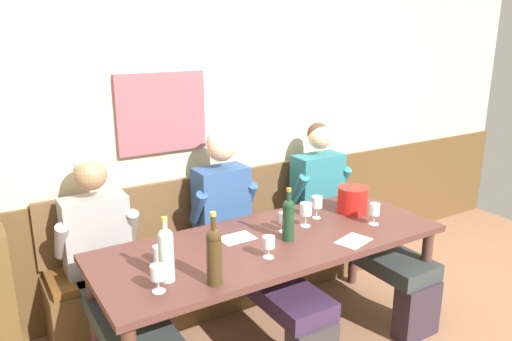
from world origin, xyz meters
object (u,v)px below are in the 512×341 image
Objects in this scene: wine_glass_mid_left at (375,211)px; wine_glass_center_rear at (317,203)px; wine_bottle_amber_mid at (288,218)px; wine_bottle_clear_water at (214,254)px; wine_glass_right_end at (284,219)px; ice_bucket at (352,200)px; person_left_seat at (114,277)px; wine_glass_by_bottle at (306,210)px; water_tumbler_right at (159,254)px; wine_bottle_green_tall at (166,253)px; wine_glass_left_end at (158,274)px; wall_bench at (222,264)px; water_tumbler_center at (285,220)px; person_right_seat at (346,217)px; dining_table at (272,251)px; person_center_left_seat at (245,237)px; wine_glass_near_bucket at (269,243)px.

wine_glass_center_rear is at bearing 131.19° from wine_glass_mid_left.
wine_bottle_clear_water is (-0.62, -0.25, 0.02)m from wine_bottle_amber_mid.
ice_bucket is at bearing 3.22° from wine_glass_right_end.
wine_bottle_amber_mid is at bearing -20.29° from person_left_seat.
water_tumbler_right is (-1.00, 0.00, -0.06)m from wine_glass_by_bottle.
water_tumbler_right is (0.04, 0.21, -0.10)m from wine_bottle_green_tall.
water_tumbler_right is (-1.15, -0.07, -0.06)m from wine_glass_center_rear.
wine_glass_left_end is at bearing 164.17° from wine_bottle_clear_water.
wine_bottle_amber_mid reaches higher than wall_bench.
water_tumbler_center is (-0.26, -0.00, -0.07)m from wine_glass_center_rear.
person_right_seat is 0.93m from wine_bottle_amber_mid.
person_right_seat is 3.86× the size of wine_bottle_amber_mid.
wine_glass_left_end is (-0.27, 0.08, -0.07)m from wine_bottle_clear_water.
dining_table is at bearing 28.96° from wine_bottle_clear_water.
wall_bench is 16.04× the size of wine_glass_center_rear.
person_center_left_seat reaches higher than person_left_seat.
wine_glass_by_bottle is at bearing 29.57° from wine_glass_near_bucket.
wine_glass_left_end is at bearing -177.12° from wine_glass_mid_left.
ice_bucket is (1.62, -0.21, 0.23)m from person_left_seat.
dining_table is 0.50m from wine_glass_center_rear.
wine_bottle_amber_mid is at bearing -78.78° from person_center_left_seat.
wine_glass_near_bucket is at bearing -34.11° from person_left_seat.
wine_glass_mid_left is 0.94× the size of wine_glass_center_rear.
wine_glass_by_bottle is 0.15m from water_tumbler_center.
person_right_seat reaches higher than wine_glass_center_rear.
water_tumbler_right is at bearing 171.13° from wine_bottle_amber_mid.
wall_bench reaches higher than wine_glass_by_bottle.
person_left_seat reaches higher than wine_bottle_amber_mid.
wine_glass_near_bucket is 0.91× the size of wine_glass_left_end.
wine_bottle_amber_mid reaches higher than water_tumbler_center.
dining_table is at bearing 142.41° from wine_bottle_amber_mid.
wine_glass_by_bottle is at bearing -156.72° from person_right_seat.
wine_glass_near_bucket is at bearing -150.43° from wine_glass_by_bottle.
water_tumbler_right is (-0.83, 0.00, -0.04)m from wine_glass_right_end.
wine_glass_near_bucket is at bearing -136.22° from water_tumbler_center.
wine_bottle_green_tall reaches higher than wine_bottle_amber_mid.
ice_bucket is (-0.15, -0.22, 0.23)m from person_right_seat.
person_center_left_seat is 1.01m from wine_glass_left_end.
wall_bench is 17.56× the size of wine_glass_left_end.
water_tumbler_center is (1.00, 0.36, -0.06)m from wine_glass_left_end.
wine_bottle_green_tall is (-0.74, -0.83, 0.62)m from wall_bench.
wine_glass_right_end is at bearing -166.80° from wine_glass_center_rear.
dining_table is 15.42× the size of wine_glass_left_end.
wine_glass_mid_left is at bearing -50.04° from wall_bench.
dining_table is 6.28× the size of wine_bottle_green_tall.
wine_bottle_clear_water is at bearing -119.11° from wall_bench.
wine_glass_mid_left is at bearing -34.63° from person_center_left_seat.
person_left_seat is 9.89× the size of wine_glass_right_end.
ice_bucket is 1.58m from wine_glass_left_end.
person_center_left_seat is at bearing 145.37° from wine_glass_mid_left.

